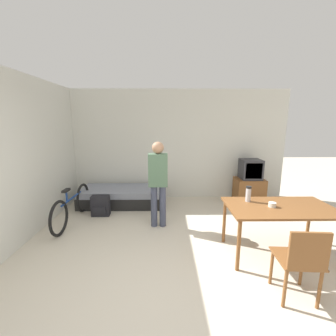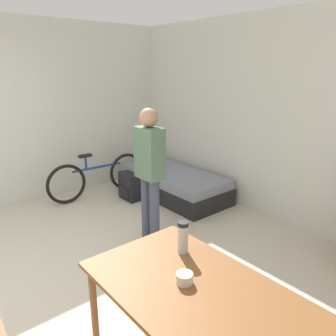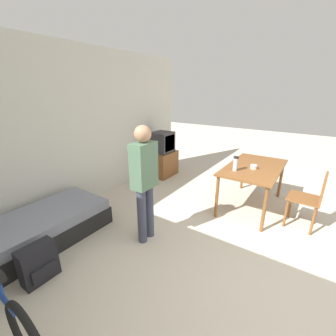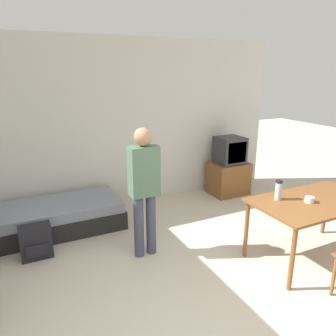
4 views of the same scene
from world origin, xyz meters
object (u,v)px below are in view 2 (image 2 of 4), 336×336
(mate_bowl, at_px, (185,278))
(daybed, at_px, (173,183))
(backpack, at_px, (129,187))
(bicycle, at_px, (98,177))
(person_standing, at_px, (150,167))
(dining_table, at_px, (201,303))
(thermos_flask, at_px, (183,236))

(mate_bowl, bearing_deg, daybed, 140.51)
(mate_bowl, distance_m, backpack, 3.26)
(bicycle, bearing_deg, person_standing, -6.68)
(dining_table, distance_m, bicycle, 3.64)
(backpack, bearing_deg, dining_table, -25.66)
(dining_table, height_order, person_standing, person_standing)
(person_standing, distance_m, mate_bowl, 1.90)
(bicycle, height_order, backpack, bicycle)
(dining_table, bearing_deg, person_standing, 151.94)
(dining_table, relative_size, mate_bowl, 14.24)
(dining_table, xyz_separation_m, person_standing, (-1.77, 0.94, 0.24))
(daybed, relative_size, mate_bowl, 17.90)
(dining_table, distance_m, mate_bowl, 0.17)
(dining_table, bearing_deg, mate_bowl, -172.07)
(thermos_flask, distance_m, mate_bowl, 0.36)
(daybed, bearing_deg, backpack, -114.80)
(mate_bowl, bearing_deg, dining_table, 7.93)
(mate_bowl, height_order, backpack, mate_bowl)
(backpack, bearing_deg, person_standing, -22.01)
(thermos_flask, bearing_deg, person_standing, 151.91)
(mate_bowl, bearing_deg, thermos_flask, 139.61)
(person_standing, distance_m, thermos_flask, 1.56)
(daybed, distance_m, bicycle, 1.22)
(bicycle, distance_m, backpack, 0.56)
(thermos_flask, bearing_deg, backpack, 154.69)
(daybed, distance_m, mate_bowl, 3.36)
(daybed, height_order, dining_table, dining_table)
(dining_table, xyz_separation_m, backpack, (-2.99, 1.43, -0.46))
(dining_table, bearing_deg, backpack, 154.34)
(person_standing, relative_size, thermos_flask, 6.70)
(thermos_flask, bearing_deg, mate_bowl, -40.39)
(person_standing, relative_size, backpack, 3.69)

